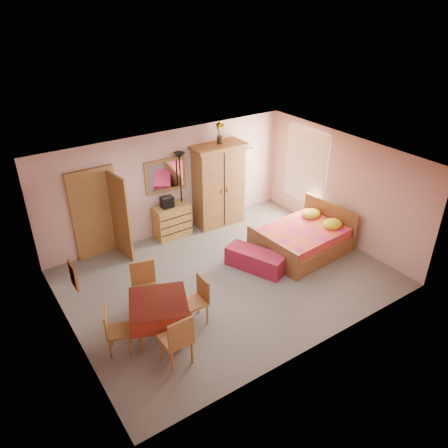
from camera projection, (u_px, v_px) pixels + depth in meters
floor at (228, 278)px, 9.34m from camera, size 6.50×6.50×0.00m
ceiling at (229, 163)px, 8.09m from camera, size 6.50×6.50×0.00m
wall_back at (170, 183)px, 10.54m from camera, size 6.50×0.10×2.60m
wall_front at (317, 288)px, 6.90m from camera, size 6.50×0.10×2.60m
wall_left at (64, 278)px, 7.13m from camera, size 0.10×5.00×2.60m
wall_right at (342, 188)px, 10.31m from camera, size 0.10×5.00×2.60m
doorway at (95, 214)px, 9.72m from camera, size 1.06×0.12×2.15m
window at (306, 167)px, 11.09m from camera, size 0.08×1.40×1.95m
picture_left at (73, 275)px, 6.52m from camera, size 0.04×0.32×0.42m
picture_back at (249, 155)px, 11.54m from camera, size 0.30×0.04×0.40m
chest_of_drawers at (172, 221)px, 10.72m from camera, size 0.88×0.45×0.83m
wall_mirror at (165, 175)px, 10.33m from camera, size 1.04×0.10×0.82m
stereo at (167, 202)px, 10.40m from camera, size 0.29×0.22×0.27m
floor_lamp at (181, 193)px, 10.64m from camera, size 0.33×0.33×2.09m
wardrobe at (218, 185)px, 11.03m from camera, size 1.38×0.74×2.14m
sunflower_vase at (220, 133)px, 10.44m from camera, size 0.22×0.22×0.52m
bed at (302, 233)px, 10.08m from camera, size 2.15×1.75×0.94m
bench at (255, 260)px, 9.55m from camera, size 0.96×1.40×0.44m
dining_table at (159, 318)px, 7.69m from camera, size 1.29×1.29×0.73m
chair_south at (176, 338)px, 7.04m from camera, size 0.46×0.46×1.01m
chair_north at (146, 290)px, 8.14m from camera, size 0.56×0.56×1.02m
chair_west at (119, 331)px, 7.29m from camera, size 0.52×0.52×0.87m
chair_east at (194, 302)px, 7.93m from camera, size 0.42×0.42×0.91m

